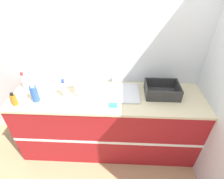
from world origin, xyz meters
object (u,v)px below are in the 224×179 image
bottle_amber (14,100)px  bottle_white_spray (24,81)px  bottle_clear (64,89)px  sink (119,92)px  bottle_blue (34,93)px  paper_towel_roll (79,85)px  dish_rack (162,91)px

bottle_amber → bottle_white_spray: 0.32m
bottle_amber → bottle_clear: (0.53, 0.17, 0.04)m
bottle_clear → bottle_amber: bearing=-161.7°
bottle_amber → bottle_white_spray: size_ratio=0.69×
sink → bottle_amber: (-1.16, -0.26, 0.05)m
sink → bottle_clear: sink is taller
sink → bottle_blue: 0.97m
sink → bottle_clear: (-0.63, -0.09, 0.09)m
bottle_white_spray → bottle_blue: bearing=-46.3°
sink → bottle_clear: 0.65m
paper_towel_roll → bottle_clear: (-0.17, -0.06, -0.02)m
bottle_amber → bottle_blue: 0.23m
bottle_clear → bottle_blue: bearing=-163.2°
bottle_white_spray → bottle_clear: 0.57m
sink → bottle_white_spray: (-1.18, 0.06, 0.08)m
bottle_white_spray → paper_towel_roll: bearing=-7.3°
sink → bottle_white_spray: bearing=177.2°
sink → paper_towel_roll: same height
sink → paper_towel_roll: bearing=-175.9°
paper_towel_roll → bottle_blue: (-0.48, -0.15, -0.02)m
dish_rack → bottle_white_spray: bearing=178.1°
dish_rack → paper_towel_roll: bearing=-178.0°
sink → bottle_amber: sink is taller
dish_rack → bottle_blue: 1.48m
paper_towel_roll → dish_rack: bearing=2.0°
dish_rack → bottle_amber: bottle_amber is taller
paper_towel_roll → sink: bearing=4.1°
paper_towel_roll → bottle_white_spray: size_ratio=1.08×
dish_rack → bottle_white_spray: (-1.70, 0.06, 0.05)m
paper_towel_roll → bottle_amber: bearing=-161.6°
dish_rack → bottle_amber: (-1.68, -0.26, 0.02)m
dish_rack → bottle_white_spray: 1.70m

